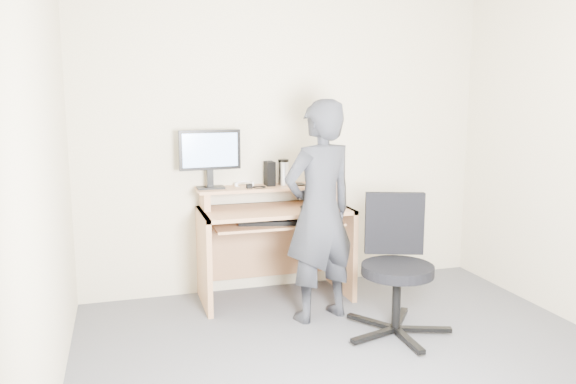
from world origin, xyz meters
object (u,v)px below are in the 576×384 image
desk (272,231)px  person (320,212)px  monitor (210,154)px  office_chair (396,260)px

desk → person: size_ratio=0.74×
monitor → person: 1.03m
desk → office_chair: size_ratio=1.28×
person → desk: bearing=-87.2°
monitor → person: bearing=-48.8°
office_chair → person: bearing=159.7°
desk → person: 0.67m
monitor → person: person is taller
desk → person: bearing=-71.0°
desk → monitor: 0.81m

